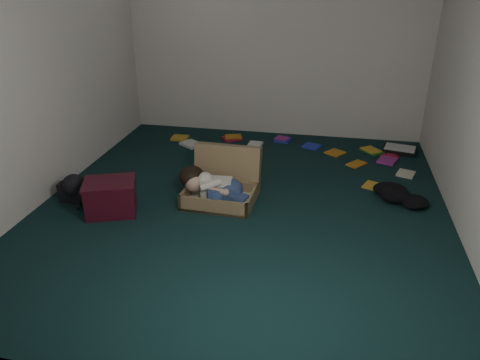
% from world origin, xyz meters
% --- Properties ---
extents(floor, '(4.50, 4.50, 0.00)m').
position_xyz_m(floor, '(0.00, 0.00, 0.00)').
color(floor, black).
rests_on(floor, ground).
extents(wall_back, '(4.50, 0.00, 4.50)m').
position_xyz_m(wall_back, '(0.00, 2.25, 1.30)').
color(wall_back, white).
rests_on(wall_back, ground).
extents(wall_front, '(4.50, 0.00, 4.50)m').
position_xyz_m(wall_front, '(0.00, -2.25, 1.30)').
color(wall_front, white).
rests_on(wall_front, ground).
extents(wall_left, '(0.00, 4.50, 4.50)m').
position_xyz_m(wall_left, '(-2.00, 0.00, 1.30)').
color(wall_left, white).
rests_on(wall_left, ground).
extents(suitcase, '(0.73, 0.71, 0.51)m').
position_xyz_m(suitcase, '(-0.23, 0.14, 0.15)').
color(suitcase, olive).
rests_on(suitcase, floor).
extents(person, '(0.75, 0.39, 0.32)m').
position_xyz_m(person, '(-0.29, -0.04, 0.20)').
color(person, silver).
rests_on(person, suitcase).
extents(maroon_bin, '(0.58, 0.52, 0.33)m').
position_xyz_m(maroon_bin, '(-1.22, -0.39, 0.17)').
color(maroon_bin, '#400D1B').
rests_on(maroon_bin, floor).
extents(backpack, '(0.39, 0.32, 0.21)m').
position_xyz_m(backpack, '(-1.70, -0.21, 0.11)').
color(backpack, black).
rests_on(backpack, floor).
extents(clothing_pile, '(0.49, 0.43, 0.14)m').
position_xyz_m(clothing_pile, '(1.61, 0.43, 0.07)').
color(clothing_pile, black).
rests_on(clothing_pile, floor).
extents(paper_tray, '(0.47, 0.39, 0.06)m').
position_xyz_m(paper_tray, '(1.70, 1.84, 0.03)').
color(paper_tray, black).
rests_on(paper_tray, floor).
extents(book_scatter, '(3.13, 1.51, 0.02)m').
position_xyz_m(book_scatter, '(0.57, 1.55, 0.01)').
color(book_scatter, gold).
rests_on(book_scatter, floor).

